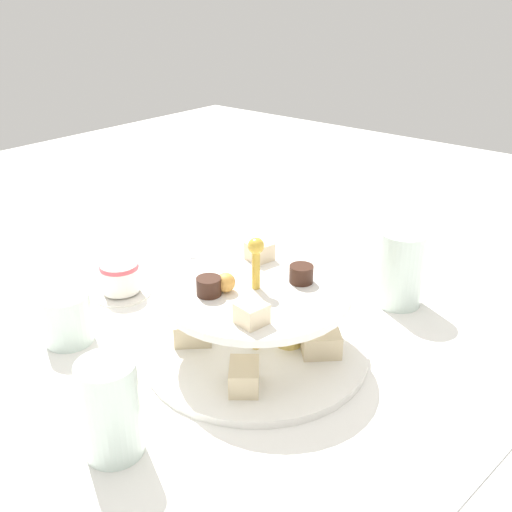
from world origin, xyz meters
TOP-DOWN VIEW (x-y plane):
  - ground_plane at (0.00, 0.00)m, footprint 2.40×2.40m
  - tiered_serving_stand at (0.00, -0.00)m, footprint 0.29×0.29m
  - water_glass_tall_right at (0.24, -0.08)m, footprint 0.07×0.07m
  - water_glass_short_left at (-0.13, 0.21)m, footprint 0.06×0.06m
  - teacup_with_saucer at (-0.01, 0.26)m, footprint 0.09×0.09m
  - butter_knife_left at (-0.04, -0.30)m, footprint 0.17×0.03m
  - butter_knife_right at (0.21, 0.21)m, footprint 0.12×0.14m
  - water_glass_mid_back at (-0.23, 0.00)m, footprint 0.06×0.06m

SIDE VIEW (x-z plane):
  - ground_plane at x=0.00m, z-range 0.00..0.00m
  - butter_knife_left at x=-0.04m, z-range 0.00..0.00m
  - butter_knife_right at x=0.21m, z-range 0.00..0.00m
  - teacup_with_saucer at x=-0.01m, z-range 0.00..0.05m
  - water_glass_short_left at x=-0.13m, z-range 0.00..0.07m
  - tiered_serving_stand at x=0.00m, z-range -0.04..0.12m
  - water_glass_mid_back at x=-0.23m, z-range 0.00..0.11m
  - water_glass_tall_right at x=0.24m, z-range 0.00..0.11m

